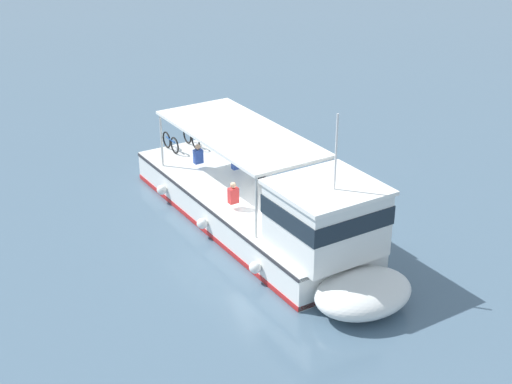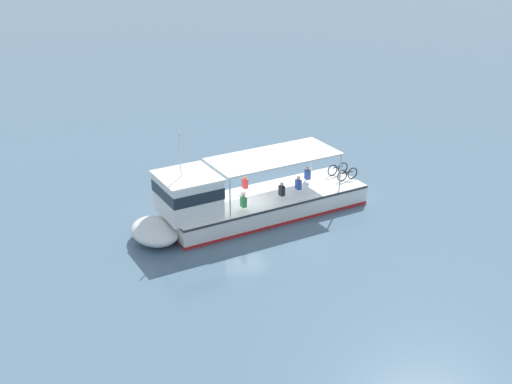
% 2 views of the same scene
% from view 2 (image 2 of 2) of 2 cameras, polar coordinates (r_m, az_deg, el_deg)
% --- Properties ---
extents(ground_plane, '(400.00, 400.00, 0.00)m').
position_cam_2_polar(ground_plane, '(34.11, -1.51, -2.42)').
color(ground_plane, slate).
extents(ferry_main, '(5.19, 13.04, 5.32)m').
position_cam_2_polar(ferry_main, '(33.58, -1.51, -0.94)').
color(ferry_main, white).
rests_on(ferry_main, ground).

